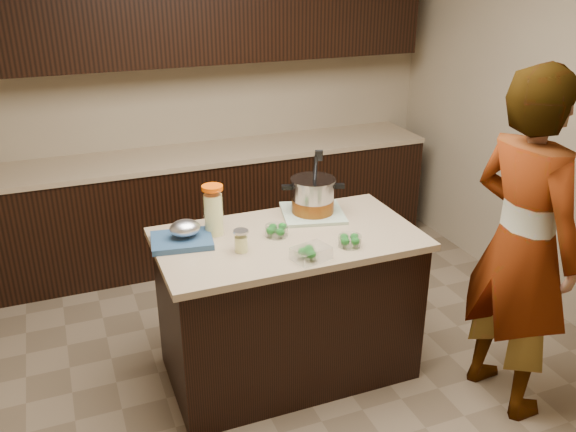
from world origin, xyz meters
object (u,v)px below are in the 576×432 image
Objects in this scene: lemonade_pitcher at (214,212)px; person at (522,246)px; island at (288,305)px; stock_pot at (313,198)px.

person is (1.42, -0.83, -0.09)m from lemonade_pitcher.
island is at bearing 52.85° from person.
person reaches higher than island.
island is 0.77× the size of person.
stock_pot is 0.62m from lemonade_pitcher.
island is 3.87× the size of stock_pot.
island is 5.16× the size of lemonade_pitcher.
person reaches higher than lemonade_pitcher.
lemonade_pitcher is (-0.37, 0.18, 0.58)m from island.
lemonade_pitcher reaches higher than island.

